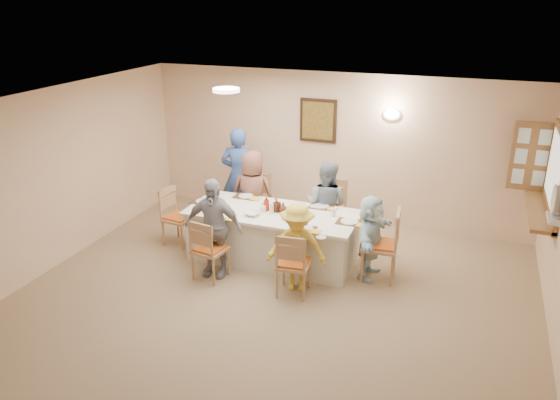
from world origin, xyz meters
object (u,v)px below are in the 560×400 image
at_px(caregiver, 239,176).
at_px(chair_right_end, 380,244).
at_px(chair_front_right, 294,262).
at_px(desk_fan, 558,206).
at_px(dining_table, 273,236).
at_px(condiment_ketchup, 266,203).
at_px(chair_left_end, 179,217).
at_px(diner_back_left, 253,194).
at_px(chair_back_left, 256,205).
at_px(diner_front_right, 297,248).
at_px(diner_back_right, 326,205).
at_px(diner_right_end, 371,237).
at_px(chair_back_right, 328,213).
at_px(chair_front_left, 210,248).
at_px(diner_front_left, 213,228).
at_px(serving_hatch, 556,174).

bearing_deg(caregiver, chair_right_end, 147.14).
bearing_deg(chair_front_right, desk_fan, 178.06).
height_order(dining_table, condiment_ketchup, condiment_ketchup).
bearing_deg(dining_table, chair_left_end, 180.00).
distance_m(chair_right_end, diner_back_left, 2.26).
bearing_deg(chair_right_end, chair_left_end, -94.88).
height_order(desk_fan, chair_right_end, desk_fan).
height_order(chair_back_left, chair_right_end, chair_right_end).
bearing_deg(diner_front_right, chair_right_end, 25.26).
xyz_separation_m(desk_fan, diner_back_right, (-2.90, 1.27, -0.86)).
bearing_deg(chair_front_right, diner_right_end, -141.75).
bearing_deg(chair_back_right, chair_front_right, -85.65).
height_order(chair_left_end, diner_front_right, diner_front_right).
bearing_deg(chair_front_right, chair_front_left, -6.04).
bearing_deg(dining_table, caregiver, 132.40).
xyz_separation_m(chair_front_left, chair_front_right, (1.20, 0.00, 0.00)).
relative_size(chair_right_end, diner_front_right, 0.84).
distance_m(dining_table, diner_front_left, 0.96).
height_order(diner_back_right, diner_front_right, diner_back_right).
distance_m(chair_left_end, diner_front_right, 2.26).
xyz_separation_m(dining_table, chair_back_right, (0.60, 0.80, 0.13)).
height_order(serving_hatch, chair_front_right, serving_hatch).
bearing_deg(chair_back_left, serving_hatch, -9.53).
bearing_deg(diner_front_left, chair_back_left, 84.43).
height_order(serving_hatch, diner_back_left, serving_hatch).
relative_size(diner_back_left, diner_back_right, 1.03).
relative_size(chair_back_right, diner_back_left, 0.72).
distance_m(chair_front_left, condiment_ketchup, 1.04).
bearing_deg(chair_back_right, caregiver, 172.37).
bearing_deg(serving_hatch, chair_back_right, 179.21).
height_order(dining_table, chair_front_right, chair_front_right).
height_order(desk_fan, chair_front_right, desk_fan).
distance_m(chair_back_left, diner_front_right, 1.91).
relative_size(chair_back_right, diner_right_end, 0.86).
xyz_separation_m(serving_hatch, condiment_ketchup, (-3.71, -0.75, -0.63)).
xyz_separation_m(chair_right_end, diner_back_right, (-0.95, 0.68, 0.18)).
bearing_deg(chair_front_right, diner_back_left, -57.00).
xyz_separation_m(chair_right_end, diner_front_left, (-2.15, -0.68, 0.20)).
height_order(chair_front_right, diner_back_right, diner_back_right).
bearing_deg(chair_back_left, chair_front_right, -62.09).
relative_size(dining_table, chair_left_end, 2.70).
xyz_separation_m(chair_front_right, chair_left_end, (-2.15, 0.80, 0.01)).
xyz_separation_m(dining_table, chair_right_end, (1.55, 0.00, 0.12)).
bearing_deg(chair_right_end, diner_right_end, -94.88).
xyz_separation_m(chair_back_left, chair_front_right, (1.20, -1.60, -0.04)).
bearing_deg(serving_hatch, diner_right_end, -160.93).
xyz_separation_m(chair_back_left, diner_right_end, (2.02, -0.80, 0.11)).
xyz_separation_m(chair_back_left, diner_back_right, (1.20, -0.12, 0.20)).
height_order(dining_table, chair_right_end, chair_right_end).
distance_m(diner_front_right, condiment_ketchup, 1.01).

